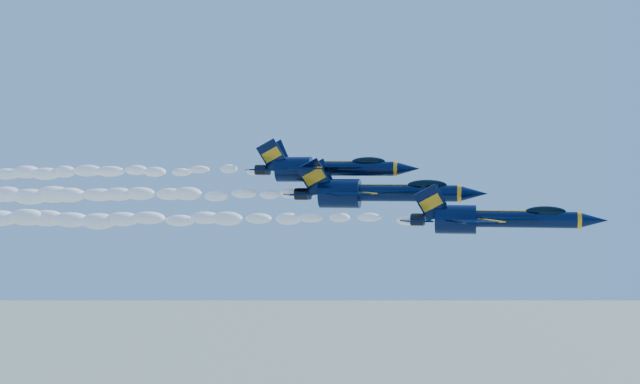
# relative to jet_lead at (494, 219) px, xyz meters

# --- Properties ---
(jet_lead) EXTENTS (17.38, 14.26, 6.46)m
(jet_lead) POSITION_rel_jet_lead_xyz_m (0.00, 0.00, 0.00)
(jet_lead) COLOR black
(smoke_trail_jet_lead) EXTENTS (55.97, 2.21, 1.99)m
(smoke_trail_jet_lead) POSITION_rel_jet_lead_xyz_m (-35.41, 0.00, -0.47)
(smoke_trail_jet_lead) COLOR white
(jet_second) EXTENTS (19.85, 16.28, 7.38)m
(jet_second) POSITION_rel_jet_lead_xyz_m (-11.87, 8.01, 2.17)
(jet_second) COLOR black
(smoke_trail_jet_second) EXTENTS (55.97, 2.53, 2.28)m
(smoke_trail_jet_second) POSITION_rel_jet_lead_xyz_m (-48.34, 8.01, 1.69)
(smoke_trail_jet_second) COLOR white
(jet_third) EXTENTS (17.94, 14.72, 6.67)m
(jet_third) POSITION_rel_jet_lead_xyz_m (-17.88, 10.80, 4.74)
(jet_third) COLOR black
(smoke_trail_jet_third) EXTENTS (55.97, 2.29, 2.06)m
(smoke_trail_jet_third) POSITION_rel_jet_lead_xyz_m (-53.53, 10.80, 4.27)
(smoke_trail_jet_third) COLOR white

